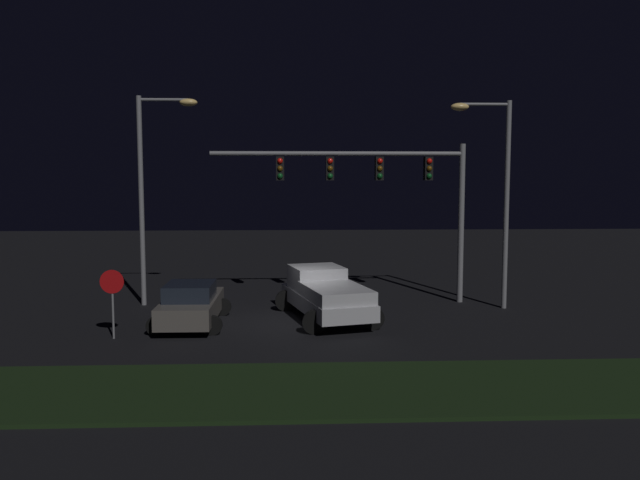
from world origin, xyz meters
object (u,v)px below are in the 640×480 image
at_px(pickup_truck, 325,292).
at_px(stop_sign, 112,291).
at_px(street_lamp_left, 152,176).
at_px(street_lamp_right, 495,179).
at_px(traffic_signal_gantry, 380,180).
at_px(car_sedan, 191,304).

distance_m(pickup_truck, stop_sign, 7.43).
bearing_deg(street_lamp_left, street_lamp_right, -5.48).
distance_m(traffic_signal_gantry, street_lamp_left, 9.12).
height_order(street_lamp_left, stop_sign, street_lamp_left).
bearing_deg(street_lamp_left, traffic_signal_gantry, 0.22).
distance_m(car_sedan, stop_sign, 2.97).
bearing_deg(street_lamp_right, car_sedan, -168.04).
relative_size(pickup_truck, street_lamp_right, 0.71).
bearing_deg(car_sedan, street_lamp_left, 28.77).
xyz_separation_m(pickup_truck, stop_sign, (-6.92, -2.63, 0.56)).
distance_m(traffic_signal_gantry, street_lamp_right, 4.52).
distance_m(street_lamp_right, stop_sign, 14.70).
distance_m(street_lamp_left, stop_sign, 6.63).
height_order(traffic_signal_gantry, street_lamp_right, street_lamp_right).
height_order(pickup_truck, street_lamp_left, street_lamp_left).
distance_m(car_sedan, traffic_signal_gantry, 9.11).
bearing_deg(street_lamp_right, traffic_signal_gantry, 162.94).
xyz_separation_m(traffic_signal_gantry, stop_sign, (-9.32, -5.56, -3.47)).
relative_size(street_lamp_right, stop_sign, 3.62).
relative_size(pickup_truck, street_lamp_left, 0.69).
bearing_deg(street_lamp_right, pickup_truck, -166.54).
distance_m(pickup_truck, street_lamp_right, 8.01).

